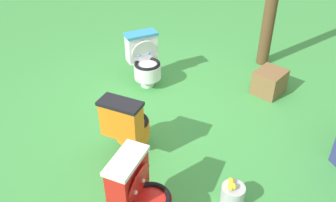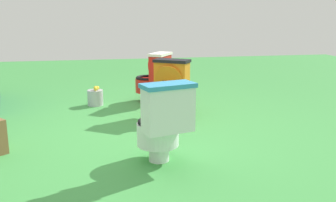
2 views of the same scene
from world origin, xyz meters
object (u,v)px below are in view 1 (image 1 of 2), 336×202
(toilet_red, at_px, (140,193))
(wooden_post, at_px, (270,13))
(toilet_white, at_px, (145,60))
(toilet_orange, at_px, (128,125))
(lemon_bucket, at_px, (232,195))
(small_crate, at_px, (269,82))

(toilet_red, distance_m, wooden_post, 3.44)
(toilet_white, bearing_deg, toilet_orange, 60.95)
(toilet_white, relative_size, wooden_post, 0.45)
(toilet_white, height_order, toilet_orange, same)
(lemon_bucket, bearing_deg, wooden_post, 153.06)
(toilet_orange, height_order, lemon_bucket, toilet_orange)
(wooden_post, bearing_deg, toilet_red, -39.29)
(toilet_orange, bearing_deg, small_crate, 58.20)
(toilet_white, distance_m, small_crate, 1.72)
(toilet_white, xyz_separation_m, wooden_post, (-0.30, 1.86, 0.43))
(toilet_orange, xyz_separation_m, lemon_bucket, (0.88, 0.88, -0.26))
(wooden_post, bearing_deg, lemon_bucket, -26.94)
(toilet_red, bearing_deg, small_crate, 166.08)
(small_crate, relative_size, lemon_bucket, 1.45)
(toilet_white, distance_m, lemon_bucket, 2.36)
(toilet_white, height_order, toilet_red, same)
(toilet_white, height_order, small_crate, toilet_white)
(wooden_post, distance_m, small_crate, 1.06)
(toilet_red, relative_size, small_crate, 1.82)
(small_crate, bearing_deg, toilet_red, -46.52)
(toilet_white, relative_size, toilet_red, 1.00)
(toilet_orange, relative_size, toilet_red, 1.00)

